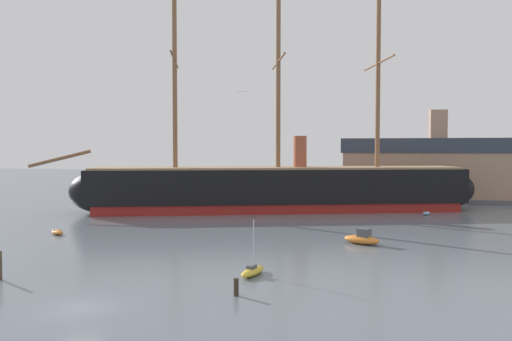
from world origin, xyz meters
The scene contains 12 objects.
ground_plane centered at (0.00, 0.00, 0.00)m, with size 400.00×400.00×0.00m, color slate.
tall_ship centered at (4.30, 51.99, 3.85)m, with size 71.42×27.61×35.33m.
sailboat_foreground_right centered at (9.10, 10.40, 0.38)m, with size 1.87×3.63×4.53m.
dinghy_mid_left centered at (-17.99, 24.33, 0.29)m, with size 2.63×2.34×0.58m.
motorboat_mid_right centered at (17.84, 25.79, 0.60)m, with size 4.39×3.32×1.70m.
motorboat_far_left centered at (-30.30, 56.52, 0.54)m, with size 3.57×3.73×1.53m.
dinghy_far_right centered at (27.77, 52.19, 0.25)m, with size 1.69×2.33×0.51m.
dinghy_distant_centre centered at (0.12, 65.70, 0.23)m, with size 1.02×1.98×0.45m.
mooring_piling_nearest centered at (9.17, 4.73, 0.62)m, with size 0.36×0.36×1.23m, color #382B1E.
mooring_piling_left_pair centered at (-9.99, 4.98, 1.14)m, with size 0.31×0.31×2.29m, color #4C3D2D.
dockside_warehouse_right centered at (35.65, 76.68, 6.18)m, with size 47.17×16.81×18.11m.
seagull_in_flight centered at (2.65, 33.77, 17.67)m, with size 1.20×0.41×0.13m.
Camera 1 is at (17.57, -28.27, 10.25)m, focal length 34.61 mm.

